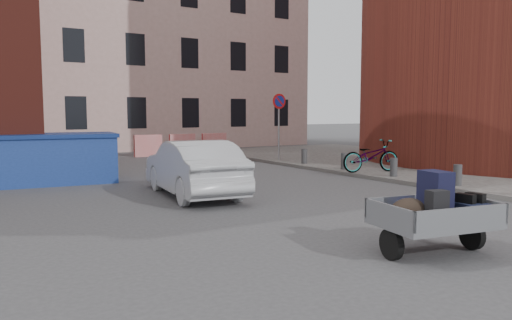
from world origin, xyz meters
TOP-DOWN VIEW (x-y plane):
  - ground at (0.00, 0.00)m, footprint 120.00×120.00m
  - sidewalk at (10.00, 4.00)m, footprint 9.00×24.00m
  - building_pink at (6.00, 22.00)m, footprint 16.00×8.00m
  - no_parking_sign at (6.00, 9.48)m, footprint 0.60×0.09m
  - bollards at (6.00, 3.40)m, footprint 0.22×9.02m
  - barriers at (4.20, 15.00)m, footprint 4.70×0.18m
  - trailer at (0.51, -2.42)m, footprint 1.77×1.92m
  - dumpster at (-2.75, 8.12)m, footprint 3.58×2.13m
  - silver_car at (-0.26, 4.04)m, footprint 1.91×4.27m
  - bicycle at (6.20, 4.56)m, footprint 2.08×1.16m

SIDE VIEW (x-z plane):
  - ground at x=0.00m, z-range 0.00..0.00m
  - sidewalk at x=10.00m, z-range 0.00..0.12m
  - bollards at x=6.00m, z-range 0.12..0.67m
  - barriers at x=4.20m, z-range 0.00..1.00m
  - trailer at x=0.51m, z-range 0.01..1.21m
  - bicycle at x=6.20m, z-range 0.12..1.15m
  - silver_car at x=-0.26m, z-range 0.00..1.36m
  - dumpster at x=-2.75m, z-range 0.01..1.43m
  - no_parking_sign at x=6.00m, z-range 0.69..3.34m
  - building_pink at x=6.00m, z-range 0.00..14.00m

